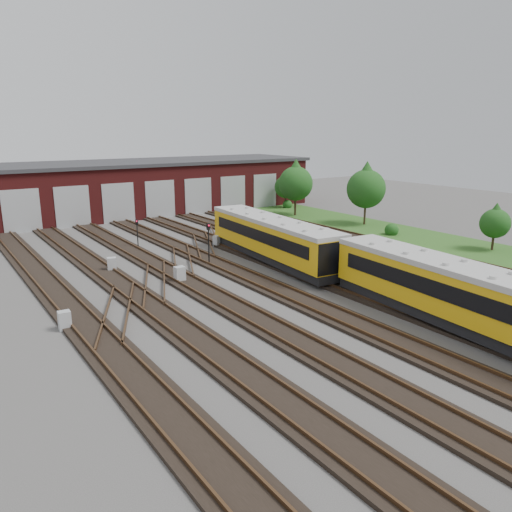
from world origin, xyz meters
TOP-DOWN VIEW (x-y plane):
  - ground at (0.00, 0.00)m, footprint 120.00×120.00m
  - track_network at (-0.17, 0.59)m, footprint 30.40×70.00m
  - maintenance_shed at (-0.01, 39.97)m, footprint 51.00×12.50m
  - grass_verge at (19.00, 10.00)m, footprint 8.00×55.00m
  - metro_train at (2.00, -5.66)m, footprint 4.01×47.57m
  - signal_mast_0 at (-2.53, 12.38)m, footprint 0.25×0.23m
  - signal_mast_1 at (-4.92, 20.97)m, footprint 0.26×0.25m
  - signal_mast_2 at (1.45, 8.72)m, footprint 0.24×0.23m
  - signal_mast_3 at (3.77, 10.78)m, footprint 0.28×0.27m
  - relay_cabinet_0 at (-15.00, 5.46)m, footprint 0.65×0.55m
  - relay_cabinet_1 at (-6.38, 9.60)m, footprint 0.69×0.57m
  - relay_cabinet_2 at (-9.31, 14.90)m, footprint 0.75×0.68m
  - relay_cabinet_3 at (1.13, 17.56)m, footprint 0.75×0.69m
  - relay_cabinet_4 at (11.83, 14.96)m, footprint 0.62×0.54m
  - tree_0 at (17.24, 26.52)m, footprint 4.10×4.10m
  - tree_1 at (19.96, 32.00)m, footprint 2.95×2.95m
  - tree_2 at (19.75, 17.51)m, footprint 4.17×4.17m
  - tree_3 at (20.11, 2.82)m, footprint 2.52×2.52m
  - bush_1 at (17.97, 12.14)m, footprint 1.36×1.36m
  - bush_2 at (20.08, 31.70)m, footprint 1.25×1.25m

SIDE VIEW (x-z plane):
  - ground at x=0.00m, z-range 0.00..0.00m
  - grass_verge at x=19.00m, z-range 0.00..0.05m
  - track_network at x=-0.17m, z-range -0.06..0.27m
  - relay_cabinet_4 at x=11.83m, z-range 0.00..0.92m
  - relay_cabinet_3 at x=1.13m, z-range 0.00..1.00m
  - relay_cabinet_0 at x=-15.00m, z-range 0.00..1.03m
  - relay_cabinet_2 at x=-9.31m, z-range 0.00..1.06m
  - relay_cabinet_1 at x=-6.38m, z-range 0.00..1.14m
  - bush_2 at x=20.08m, z-range 0.00..1.25m
  - bush_1 at x=17.97m, z-range 0.00..1.36m
  - signal_mast_1 at x=-4.92m, z-range 0.38..2.94m
  - signal_mast_2 at x=1.45m, z-range 0.37..2.95m
  - metro_train at x=2.00m, z-range 0.37..3.55m
  - signal_mast_3 at x=3.77m, z-range 0.47..3.67m
  - signal_mast_0 at x=-2.53m, z-range 0.45..3.74m
  - tree_3 at x=20.11m, z-range 0.59..4.78m
  - tree_1 at x=19.96m, z-range 0.69..5.58m
  - maintenance_shed at x=-0.01m, z-range 0.03..6.38m
  - tree_0 at x=17.24m, z-range 0.97..7.76m
  - tree_2 at x=19.75m, z-range 0.99..7.90m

